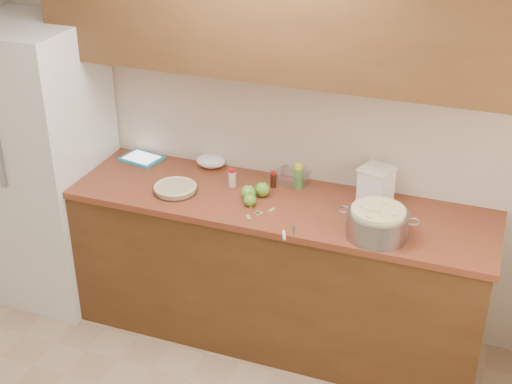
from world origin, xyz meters
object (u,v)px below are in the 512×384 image
at_px(pie, 175,188).
at_px(colander, 377,223).
at_px(tablet, 142,158).
at_px(flour_canister, 376,184).

xyz_separation_m(pie, colander, (1.18, -0.07, 0.05)).
bearing_deg(pie, tablet, 141.08).
relative_size(colander, tablet, 1.54).
xyz_separation_m(colander, tablet, (-1.58, 0.39, -0.07)).
bearing_deg(colander, tablet, 166.10).
distance_m(pie, tablet, 0.50).
height_order(pie, colander, colander).
bearing_deg(colander, flour_canister, 103.45).
distance_m(colander, tablet, 1.63).
bearing_deg(tablet, pie, -27.48).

